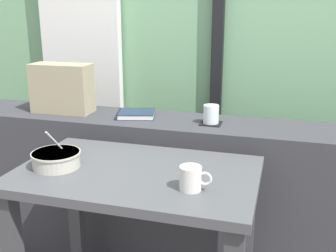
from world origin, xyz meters
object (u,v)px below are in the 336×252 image
juice_glass (211,115)px  coaster_square (211,123)px  breakfast_table (137,205)px  closed_book (136,114)px  soup_bowl (56,159)px  throw_pillow (62,88)px  ceramic_mug (191,178)px

juice_glass → coaster_square: bearing=0.0°
breakfast_table → juice_glass: bearing=70.2°
coaster_square → closed_book: 0.40m
closed_book → soup_bowl: size_ratio=1.16×
throw_pillow → soup_bowl: size_ratio=1.68×
closed_book → throw_pillow: throw_pillow is taller
breakfast_table → throw_pillow: throw_pillow is taller
juice_glass → throw_pillow: bearing=179.0°
soup_bowl → throw_pillow: bearing=117.4°
throw_pillow → ceramic_mug: (0.86, -0.65, -0.14)m
closed_book → throw_pillow: size_ratio=0.69×
coaster_square → closed_book: bearing=176.6°
breakfast_table → soup_bowl: soup_bowl is taller
coaster_square → soup_bowl: soup_bowl is taller
juice_glass → soup_bowl: bearing=-130.9°
coaster_square → juice_glass: 0.04m
closed_book → throw_pillow: 0.43m
coaster_square → ceramic_mug: bearing=-85.5°
juice_glass → throw_pillow: throw_pillow is taller
coaster_square → ceramic_mug: (0.05, -0.64, -0.02)m
breakfast_table → ceramic_mug: ceramic_mug is taller
breakfast_table → juice_glass: 0.61m
juice_glass → soup_bowl: size_ratio=0.47×
breakfast_table → soup_bowl: size_ratio=4.84×
breakfast_table → ceramic_mug: (0.24, -0.11, 0.19)m
closed_book → coaster_square: bearing=-3.4°
ceramic_mug → juice_glass: bearing=94.5°
coaster_square → soup_bowl: bearing=-130.9°
closed_book → soup_bowl: (-0.11, -0.60, -0.04)m
closed_book → ceramic_mug: same height
throw_pillow → closed_book: bearing=1.3°
throw_pillow → soup_bowl: 0.69m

